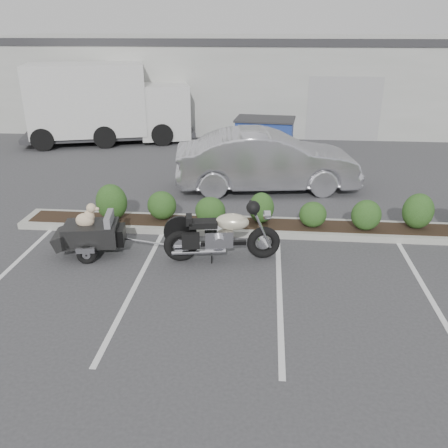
# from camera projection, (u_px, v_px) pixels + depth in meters

# --- Properties ---
(ground) EXTENTS (90.00, 90.00, 0.00)m
(ground) POSITION_uv_depth(u_px,v_px,m) (218.00, 273.00, 9.39)
(ground) COLOR #38383A
(ground) RESTS_ON ground
(planter_kerb) EXTENTS (12.00, 1.00, 0.15)m
(planter_kerb) POSITION_uv_depth(u_px,v_px,m) (269.00, 227.00, 11.29)
(planter_kerb) COLOR #9E9E93
(planter_kerb) RESTS_ON ground
(building) EXTENTS (26.00, 10.00, 4.00)m
(building) POSITION_uv_depth(u_px,v_px,m) (252.00, 78.00, 24.19)
(building) COLOR #9EA099
(building) RESTS_ON ground
(motorcycle) EXTENTS (2.42, 0.97, 1.39)m
(motorcycle) POSITION_uv_depth(u_px,v_px,m) (222.00, 235.00, 9.70)
(motorcycle) COLOR black
(motorcycle) RESTS_ON ground
(pet_trailer) EXTENTS (1.96, 1.11, 1.15)m
(pet_trailer) POSITION_uv_depth(u_px,v_px,m) (91.00, 233.00, 9.98)
(pet_trailer) COLOR black
(pet_trailer) RESTS_ON ground
(sedan) EXTENTS (5.48, 2.58, 1.74)m
(sedan) POSITION_uv_depth(u_px,v_px,m) (267.00, 161.00, 13.81)
(sedan) COLOR #B5B4BC
(sedan) RESTS_ON ground
(dumpster) EXTENTS (2.25, 1.65, 1.39)m
(dumpster) POSITION_uv_depth(u_px,v_px,m) (265.00, 137.00, 17.41)
(dumpster) COLOR navy
(dumpster) RESTS_ON ground
(delivery_truck) EXTENTS (7.16, 3.95, 3.12)m
(delivery_truck) POSITION_uv_depth(u_px,v_px,m) (108.00, 105.00, 19.22)
(delivery_truck) COLOR silver
(delivery_truck) RESTS_ON ground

